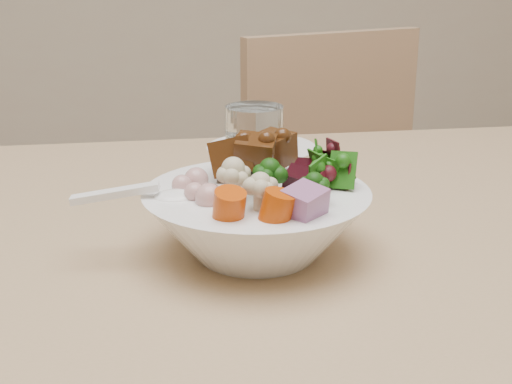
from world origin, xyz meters
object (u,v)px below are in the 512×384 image
water_glass (254,158)px  chair_far (358,230)px  dining_table (410,297)px  side_bowl (261,164)px  food_bowl (258,217)px

water_glass → chair_far: bearing=58.5°
dining_table → chair_far: size_ratio=1.82×
dining_table → water_glass: water_glass is taller
water_glass → side_bowl: water_glass is taller
chair_far → side_bowl: (-0.26, -0.39, 0.27)m
dining_table → chair_far: 0.64m
water_glass → side_bowl: (0.02, 0.07, -0.03)m
side_bowl → water_glass: bearing=-106.2°
water_glass → food_bowl: bearing=-98.1°
dining_table → side_bowl: 0.26m
dining_table → side_bowl: side_bowl is taller
chair_far → side_bowl: bearing=-140.9°
chair_far → food_bowl: chair_far is taller
dining_table → food_bowl: 0.20m
chair_far → water_glass: chair_far is taller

